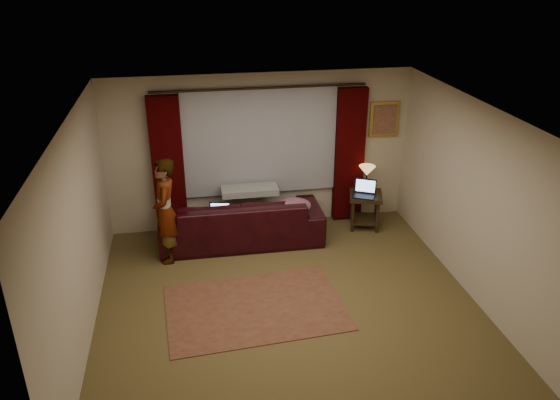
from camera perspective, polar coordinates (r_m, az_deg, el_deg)
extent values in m
cube|color=brown|center=(7.42, 0.90, -10.97)|extent=(5.00, 5.00, 0.01)
cube|color=silver|center=(6.28, 1.06, 8.78)|extent=(5.00, 5.00, 0.02)
cube|color=#BDB095|center=(9.02, -2.10, 5.06)|extent=(5.00, 0.02, 2.60)
cube|color=#BDB095|center=(4.71, 7.06, -15.34)|extent=(5.00, 0.02, 2.60)
cube|color=#BDB095|center=(6.77, -20.30, -3.46)|extent=(0.02, 5.00, 2.60)
cube|color=#BDB095|center=(7.60, 19.81, -0.30)|extent=(0.02, 5.00, 2.60)
cube|color=#95959C|center=(8.90, -2.06, 6.15)|extent=(2.50, 0.05, 1.80)
cube|color=black|center=(8.89, -11.61, 3.43)|extent=(0.50, 0.14, 2.30)
cube|color=black|center=(9.28, 7.25, 4.65)|extent=(0.50, 0.14, 2.30)
cylinder|color=black|center=(8.62, -2.10, 11.61)|extent=(0.04, 0.04, 3.40)
cube|color=#B39038|center=(9.37, 10.83, 8.27)|extent=(0.50, 0.04, 0.60)
imported|color=black|center=(8.73, -4.15, -1.19)|extent=(2.61, 1.15, 1.05)
cube|color=gray|center=(8.76, -3.24, 2.68)|extent=(0.92, 0.37, 0.11)
ellipsoid|color=#82485B|center=(8.61, 1.48, -0.67)|extent=(0.56, 0.44, 0.23)
cube|color=brown|center=(7.37, -2.60, -11.16)|extent=(2.41, 1.69, 0.01)
cube|color=black|center=(9.36, 8.84, -1.07)|extent=(0.66, 0.66, 0.61)
imported|color=gray|center=(8.23, -11.89, -1.15)|extent=(0.48, 0.48, 1.62)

